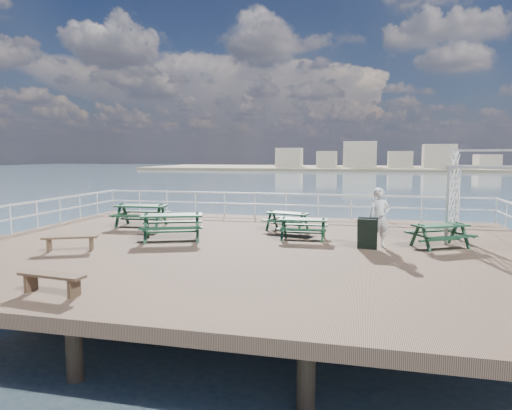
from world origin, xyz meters
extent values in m
cube|color=brown|center=(0.00, 0.00, -0.15)|extent=(18.00, 14.00, 0.30)
plane|color=#3F566A|center=(0.00, 40.00, -2.00)|extent=(300.00, 300.00, 0.00)
cube|color=tan|center=(15.00, 135.00, -1.60)|extent=(160.00, 40.00, 0.80)
cube|color=beige|center=(-20.00, 132.00, 1.80)|extent=(8.00, 8.00, 6.00)
cube|color=beige|center=(-8.00, 132.00, 1.30)|extent=(6.00, 8.00, 5.00)
cube|color=beige|center=(2.00, 132.00, 2.80)|extent=(10.00, 8.00, 8.00)
cube|color=beige|center=(14.00, 132.00, 1.30)|extent=(7.00, 8.00, 5.00)
cube|color=beige|center=(25.00, 132.00, 2.30)|extent=(9.00, 8.00, 7.00)
cube|color=beige|center=(38.00, 132.00, 0.80)|extent=(6.00, 8.00, 4.00)
cylinder|color=#4E3A28|center=(-7.50, 5.50, -1.35)|extent=(0.36, 0.36, 2.10)
cylinder|color=#4E3A28|center=(7.50, 5.50, -1.35)|extent=(0.36, 0.36, 2.10)
cube|color=silver|center=(0.00, 6.85, 1.05)|extent=(17.70, 0.07, 0.07)
cube|color=silver|center=(0.00, 6.85, 0.55)|extent=(17.70, 0.05, 0.05)
cylinder|color=silver|center=(-8.85, 6.85, 0.55)|extent=(0.05, 0.05, 1.10)
cube|color=silver|center=(-8.85, 0.00, 1.05)|extent=(0.07, 13.70, 0.07)
cube|color=silver|center=(-8.85, 0.00, 0.55)|extent=(0.05, 13.70, 0.05)
cube|color=#143922|center=(-2.77, 0.34, 0.83)|extent=(2.17, 1.46, 0.07)
cube|color=#143922|center=(-3.01, 0.96, 0.51)|extent=(1.99, 0.99, 0.06)
cube|color=#143922|center=(-2.52, -0.29, 0.51)|extent=(1.99, 0.99, 0.06)
cube|color=#143922|center=(-3.55, 0.03, 0.48)|extent=(0.67, 1.55, 0.07)
cube|color=#143922|center=(-1.98, 0.64, 0.48)|extent=(0.67, 1.55, 0.07)
cube|color=#143922|center=(-3.68, 0.35, 0.43)|extent=(0.29, 0.57, 0.99)
cube|color=#143922|center=(-3.43, -0.28, 0.43)|extent=(0.29, 0.57, 0.99)
cube|color=#143922|center=(-2.10, 0.95, 0.43)|extent=(0.29, 0.57, 0.99)
cube|color=#143922|center=(-1.86, 0.32, 0.43)|extent=(0.29, 0.57, 0.99)
cube|color=#143922|center=(-2.77, 0.34, 0.28)|extent=(1.71, 0.73, 0.07)
cube|color=#143922|center=(0.68, 3.20, 0.65)|extent=(1.68, 1.02, 0.05)
cube|color=#143922|center=(0.82, 3.70, 0.39)|extent=(1.57, 0.65, 0.04)
cube|color=#143922|center=(0.53, 2.69, 0.39)|extent=(1.57, 0.65, 0.04)
cube|color=#143922|center=(0.05, 3.38, 0.38)|extent=(0.42, 1.24, 0.05)
cube|color=#143922|center=(1.31, 3.01, 0.38)|extent=(0.42, 1.24, 0.05)
cube|color=#143922|center=(0.12, 3.63, 0.33)|extent=(0.19, 0.45, 0.77)
cube|color=#143922|center=(-0.03, 3.12, 0.33)|extent=(0.19, 0.45, 0.77)
cube|color=#143922|center=(1.38, 3.27, 0.33)|extent=(0.19, 0.45, 0.77)
cube|color=#143922|center=(1.24, 2.76, 0.33)|extent=(0.19, 0.45, 0.77)
cube|color=#143922|center=(0.68, 3.20, 0.22)|extent=(1.36, 0.45, 0.05)
cube|color=#143922|center=(5.81, 1.10, 0.69)|extent=(1.78, 1.39, 0.06)
cube|color=#143922|center=(5.53, 1.59, 0.42)|extent=(1.58, 1.02, 0.05)
cube|color=#143922|center=(6.08, 0.62, 0.42)|extent=(1.58, 1.02, 0.05)
cube|color=#143922|center=(5.20, 0.76, 0.40)|extent=(0.72, 1.21, 0.06)
cube|color=#143922|center=(6.41, 1.45, 0.40)|extent=(0.72, 1.21, 0.06)
cube|color=#143922|center=(5.06, 1.01, 0.35)|extent=(0.30, 0.46, 0.82)
cube|color=#143922|center=(5.33, 0.52, 0.35)|extent=(0.30, 0.46, 0.82)
cube|color=#143922|center=(6.28, 1.69, 0.35)|extent=(0.30, 0.46, 0.82)
cube|color=#143922|center=(6.55, 1.20, 0.35)|extent=(0.30, 0.46, 0.82)
cube|color=#143922|center=(5.81, 1.10, 0.23)|extent=(1.34, 0.79, 0.06)
cube|color=#143922|center=(-5.17, 2.79, 0.82)|extent=(2.04, 0.90, 0.07)
cube|color=#143922|center=(-5.21, 3.45, 0.50)|extent=(2.00, 0.41, 0.06)
cube|color=#143922|center=(-5.13, 2.13, 0.50)|extent=(2.00, 0.41, 0.06)
cube|color=#143922|center=(-6.00, 2.73, 0.48)|extent=(0.20, 1.60, 0.07)
cube|color=#143922|center=(-4.34, 2.84, 0.48)|extent=(0.20, 1.60, 0.07)
cube|color=#143922|center=(-6.02, 3.06, 0.42)|extent=(0.13, 0.58, 0.97)
cube|color=#143922|center=(-5.98, 2.40, 0.42)|extent=(0.13, 0.58, 0.97)
cube|color=#143922|center=(-4.37, 3.18, 0.42)|extent=(0.13, 0.58, 0.97)
cube|color=#143922|center=(-4.32, 2.51, 0.42)|extent=(0.13, 0.58, 0.97)
cube|color=#143922|center=(-5.17, 2.79, 0.28)|extent=(1.77, 0.21, 0.07)
cube|color=#143922|center=(1.51, 1.51, 0.66)|extent=(1.63, 0.66, 0.05)
cube|color=#143922|center=(1.50, 2.05, 0.40)|extent=(1.62, 0.26, 0.04)
cube|color=#143922|center=(1.52, 0.97, 0.40)|extent=(1.62, 0.26, 0.04)
cube|color=#143922|center=(0.83, 1.49, 0.39)|extent=(0.10, 1.30, 0.05)
cube|color=#143922|center=(2.18, 1.52, 0.39)|extent=(0.10, 1.30, 0.05)
cube|color=#143922|center=(0.83, 1.76, 0.34)|extent=(0.08, 0.47, 0.79)
cube|color=#143922|center=(0.84, 1.22, 0.34)|extent=(0.08, 0.47, 0.79)
cube|color=#143922|center=(2.17, 1.79, 0.34)|extent=(0.08, 0.47, 0.79)
cube|color=#143922|center=(2.19, 1.25, 0.34)|extent=(0.08, 0.47, 0.79)
cube|color=#143922|center=(1.51, 1.51, 0.22)|extent=(1.44, 0.10, 0.05)
cube|color=#4E3A28|center=(-4.99, -2.02, 0.42)|extent=(1.60, 0.99, 0.06)
cube|color=#4E3A28|center=(-5.53, -2.27, 0.20)|extent=(0.21, 0.34, 0.40)
cube|color=#4E3A28|center=(-4.45, -1.78, 0.20)|extent=(0.21, 0.34, 0.40)
cube|color=#4E3A28|center=(-2.73, -5.80, 0.40)|extent=(1.52, 0.51, 0.06)
cube|color=#4E3A28|center=(-3.29, -5.74, 0.19)|extent=(0.11, 0.32, 0.37)
cube|color=#4E3A28|center=(-2.18, -5.86, 0.19)|extent=(0.11, 0.32, 0.37)
cube|color=silver|center=(6.08, 1.66, 1.22)|extent=(0.12, 0.12, 2.43)
cube|color=silver|center=(6.58, 2.77, 1.22)|extent=(0.12, 0.12, 2.43)
cube|color=silver|center=(7.09, 1.20, 2.47)|extent=(2.25, 1.08, 0.08)
cube|color=silver|center=(7.60, 2.31, 2.47)|extent=(2.25, 1.08, 0.08)
cube|color=silver|center=(7.35, 1.75, 2.99)|extent=(2.24, 1.07, 0.07)
cube|color=black|center=(3.61, 0.18, 0.47)|extent=(0.60, 0.28, 0.97)
cube|color=black|center=(3.62, 0.38, 0.47)|extent=(0.60, 0.28, 0.97)
imported|color=silver|center=(3.96, 0.69, 0.92)|extent=(0.78, 0.64, 1.84)
camera|label=1|loc=(3.48, -13.73, 2.88)|focal=32.00mm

